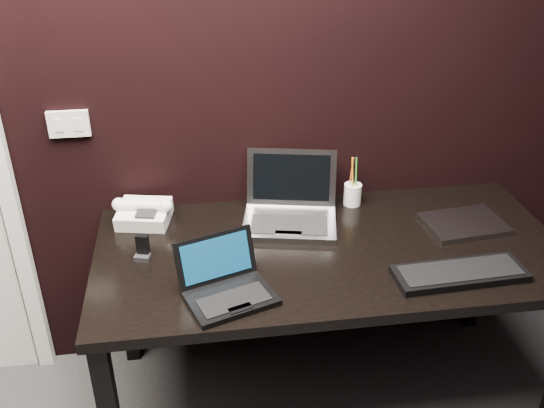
{
  "coord_description": "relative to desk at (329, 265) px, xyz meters",
  "views": [
    {
      "loc": [
        -0.18,
        -0.4,
        1.95
      ],
      "look_at": [
        0.08,
        1.35,
        0.97
      ],
      "focal_mm": 40.0,
      "sensor_mm": 36.0,
      "label": 1
    }
  ],
  "objects": [
    {
      "name": "wall_back",
      "position": [
        -0.3,
        0.4,
        0.64
      ],
      "size": [
        4.0,
        0.0,
        4.0
      ],
      "primitive_type": "plane",
      "rotation": [
        1.57,
        0.0,
        0.0
      ],
      "color": "black",
      "rests_on": "ground"
    },
    {
      "name": "wall_switch",
      "position": [
        -0.92,
        0.39,
        0.46
      ],
      "size": [
        0.15,
        0.02,
        0.1
      ],
      "color": "silver",
      "rests_on": "wall_back"
    },
    {
      "name": "desk",
      "position": [
        0.0,
        0.0,
        0.0
      ],
      "size": [
        1.7,
        0.8,
        0.74
      ],
      "color": "black",
      "rests_on": "ground"
    },
    {
      "name": "netbook",
      "position": [
        -0.39,
        -0.23,
        0.11
      ],
      "size": [
        0.33,
        0.31,
        0.17
      ],
      "color": "black",
      "rests_on": "desk"
    },
    {
      "name": "silver_laptop",
      "position": [
        -0.11,
        0.21,
        0.12
      ],
      "size": [
        0.41,
        0.39,
        0.24
      ],
      "color": "gray",
      "rests_on": "desk"
    },
    {
      "name": "ext_keyboard",
      "position": [
        0.39,
        -0.24,
        0.09
      ],
      "size": [
        0.45,
        0.17,
        0.03
      ],
      "color": "black",
      "rests_on": "desk"
    },
    {
      "name": "closed_laptop",
      "position": [
        0.54,
        0.07,
        0.09
      ],
      "size": [
        0.32,
        0.24,
        0.02
      ],
      "color": "gray",
      "rests_on": "desk"
    },
    {
      "name": "desk_phone",
      "position": [
        -0.68,
        0.28,
        0.12
      ],
      "size": [
        0.24,
        0.21,
        0.12
      ],
      "color": "white",
      "rests_on": "desk"
    },
    {
      "name": "mobile_phone",
      "position": [
        -0.67,
        0.03,
        0.11
      ],
      "size": [
        0.06,
        0.06,
        0.09
      ],
      "color": "black",
      "rests_on": "desk"
    },
    {
      "name": "pen_cup",
      "position": [
        0.16,
        0.31,
        0.13
      ],
      "size": [
        0.09,
        0.09,
        0.21
      ],
      "color": "white",
      "rests_on": "desk"
    }
  ]
}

